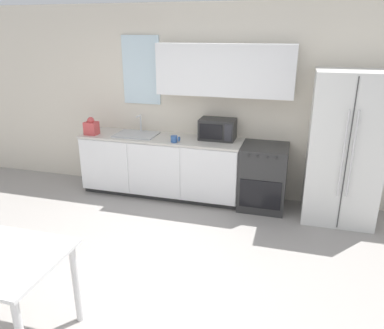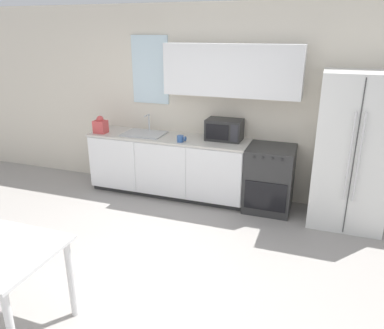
{
  "view_description": "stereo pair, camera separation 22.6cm",
  "coord_description": "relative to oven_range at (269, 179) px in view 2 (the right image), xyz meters",
  "views": [
    {
      "loc": [
        1.34,
        -2.88,
        2.34
      ],
      "look_at": [
        0.36,
        0.57,
        1.05
      ],
      "focal_mm": 35.0,
      "sensor_mm": 36.0,
      "label": 1
    },
    {
      "loc": [
        1.56,
        -2.81,
        2.34
      ],
      "look_at": [
        0.36,
        0.57,
        1.05
      ],
      "focal_mm": 35.0,
      "sensor_mm": 36.0,
      "label": 2
    }
  ],
  "objects": [
    {
      "name": "ground_plane",
      "position": [
        -0.98,
        -1.99,
        -0.44
      ],
      "size": [
        12.0,
        12.0,
        0.0
      ],
      "primitive_type": "plane",
      "color": "gray"
    },
    {
      "name": "wall_back",
      "position": [
        -0.92,
        0.31,
        1.0
      ],
      "size": [
        12.0,
        0.38,
        2.7
      ],
      "color": "beige",
      "rests_on": "ground_plane"
    },
    {
      "name": "kitchen_counter",
      "position": [
        -1.49,
        0.01,
        0.01
      ],
      "size": [
        2.37,
        0.62,
        0.89
      ],
      "color": "#333333",
      "rests_on": "ground_plane"
    },
    {
      "name": "oven_range",
      "position": [
        0.0,
        0.0,
        0.0
      ],
      "size": [
        0.62,
        0.64,
        0.88
      ],
      "color": "#2D2D2D",
      "rests_on": "ground_plane"
    },
    {
      "name": "refrigerator",
      "position": [
        0.97,
        -0.05,
        0.51
      ],
      "size": [
        0.87,
        0.76,
        1.9
      ],
      "color": "silver",
      "rests_on": "ground_plane"
    },
    {
      "name": "kitchen_sink",
      "position": [
        -1.87,
        0.02,
        0.47
      ],
      "size": [
        0.6,
        0.44,
        0.27
      ],
      "color": "#B7BABC",
      "rests_on": "kitchen_counter"
    },
    {
      "name": "microwave",
      "position": [
        -0.68,
        0.12,
        0.6
      ],
      "size": [
        0.5,
        0.33,
        0.29
      ],
      "color": "#282828",
      "rests_on": "kitchen_counter"
    },
    {
      "name": "coffee_mug",
      "position": [
        -1.21,
        -0.19,
        0.5
      ],
      "size": [
        0.13,
        0.09,
        0.09
      ],
      "color": "#335999",
      "rests_on": "kitchen_counter"
    },
    {
      "name": "grocery_bag_0",
      "position": [
        -2.52,
        -0.13,
        0.56
      ],
      "size": [
        0.19,
        0.16,
        0.26
      ],
      "rotation": [
        0.0,
        0.0,
        -0.03
      ],
      "color": "#D14C4C",
      "rests_on": "kitchen_counter"
    }
  ]
}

